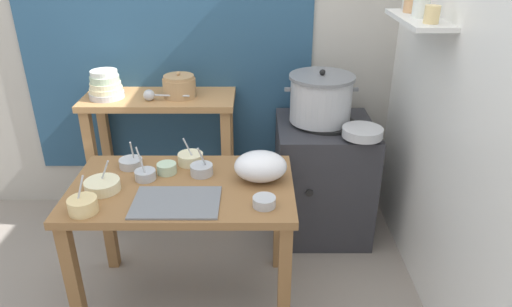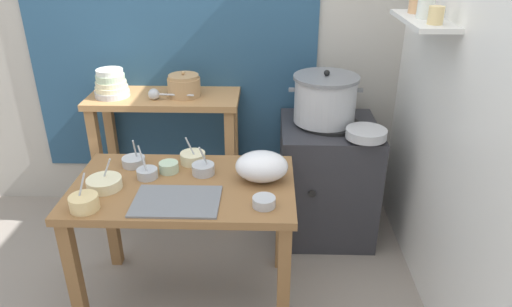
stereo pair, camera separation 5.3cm
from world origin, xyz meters
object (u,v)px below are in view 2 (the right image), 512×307
(prep_bowl_1, at_px, (134,161))
(prep_bowl_7, at_px, (147,173))
(serving_tray, at_px, (177,201))
(prep_bowl_0, at_px, (104,183))
(wide_pan, at_px, (366,133))
(prep_bowl_2, at_px, (264,201))
(ladle, at_px, (156,94))
(bowl_stack_enamel, at_px, (111,84))
(prep_bowl_4, at_px, (169,167))
(plastic_bag, at_px, (262,166))
(steamer_pot, at_px, (325,99))
(stove_block, at_px, (326,179))
(clay_pot, at_px, (184,86))
(prep_bowl_6, at_px, (193,157))
(prep_bowl_3, at_px, (203,168))
(prep_bowl_5, at_px, (84,202))
(prep_table, at_px, (185,203))
(back_shelf_table, at_px, (166,127))

(prep_bowl_1, height_order, prep_bowl_7, prep_bowl_7)
(serving_tray, bearing_deg, prep_bowl_0, 162.18)
(wide_pan, relative_size, prep_bowl_2, 2.20)
(ladle, bearing_deg, bowl_stack_enamel, 169.15)
(prep_bowl_0, relative_size, prep_bowl_7, 0.96)
(ladle, relative_size, prep_bowl_4, 2.85)
(plastic_bag, xyz_separation_m, prep_bowl_0, (-0.76, -0.11, -0.05))
(steamer_pot, distance_m, ladle, 1.04)
(ladle, xyz_separation_m, prep_bowl_2, (0.68, -0.93, -0.19))
(bowl_stack_enamel, height_order, wide_pan, bowl_stack_enamel)
(serving_tray, relative_size, wide_pan, 1.71)
(stove_block, relative_size, plastic_bag, 2.96)
(steamer_pot, distance_m, clay_pot, 0.89)
(prep_bowl_1, bearing_deg, bowl_stack_enamel, 114.63)
(ladle, relative_size, plastic_bag, 1.08)
(serving_tray, xyz_separation_m, prep_bowl_6, (0.02, 0.40, 0.03))
(stove_block, bearing_deg, prep_bowl_7, -147.70)
(serving_tray, bearing_deg, bowl_stack_enamel, 120.58)
(stove_block, xyz_separation_m, prep_bowl_4, (-0.90, -0.56, 0.37))
(prep_bowl_3, distance_m, prep_bowl_5, 0.60)
(plastic_bag, distance_m, prep_bowl_2, 0.25)
(prep_bowl_7, bearing_deg, prep_table, -17.39)
(bowl_stack_enamel, height_order, prep_bowl_4, bowl_stack_enamel)
(prep_bowl_4, relative_size, prep_bowl_7, 0.57)
(prep_table, height_order, clay_pot, clay_pot)
(prep_bowl_2, bearing_deg, prep_bowl_4, 147.21)
(bowl_stack_enamel, distance_m, prep_bowl_4, 0.85)
(stove_block, bearing_deg, prep_bowl_6, -150.02)
(ladle, height_order, prep_bowl_6, ladle)
(prep_bowl_1, bearing_deg, prep_bowl_2, -28.98)
(ladle, relative_size, prep_bowl_5, 1.70)
(prep_bowl_4, bearing_deg, back_shelf_table, 102.88)
(prep_bowl_3, bearing_deg, prep_bowl_1, 167.66)
(plastic_bag, xyz_separation_m, prep_bowl_6, (-0.37, 0.18, -0.04))
(prep_bowl_2, xyz_separation_m, prep_bowl_4, (-0.50, 0.32, 0.00))
(prep_bowl_2, relative_size, prep_bowl_6, 0.68)
(stove_block, bearing_deg, prep_bowl_0, -147.89)
(prep_bowl_5, bearing_deg, prep_table, 31.05)
(wide_pan, bearing_deg, prep_bowl_2, -131.34)
(serving_tray, bearing_deg, prep_bowl_3, 72.45)
(clay_pot, xyz_separation_m, wide_pan, (1.09, -0.36, -0.16))
(serving_tray, bearing_deg, prep_bowl_7, 129.58)
(wide_pan, height_order, prep_bowl_4, wide_pan)
(prep_bowl_0, bearing_deg, steamer_pot, 33.71)
(clay_pot, bearing_deg, prep_bowl_7, -95.65)
(prep_bowl_7, bearing_deg, prep_bowl_5, -124.94)
(stove_block, xyz_separation_m, prep_bowl_5, (-1.20, -0.93, 0.37))
(stove_block, bearing_deg, prep_bowl_4, -147.97)
(stove_block, relative_size, prep_bowl_5, 4.63)
(prep_bowl_1, xyz_separation_m, prep_bowl_4, (0.20, -0.07, 0.00))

